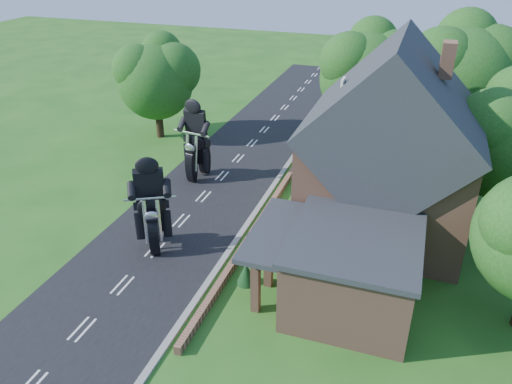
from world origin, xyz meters
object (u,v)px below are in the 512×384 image
(motorcycle_lead, at_px, (155,235))
(motorcycle_follow, at_px, (198,167))
(garden_wall, at_px, (266,213))
(house, at_px, (389,153))
(annex, at_px, (350,269))

(motorcycle_lead, relative_size, motorcycle_follow, 0.96)
(garden_wall, height_order, motorcycle_follow, motorcycle_follow)
(house, relative_size, annex, 1.45)
(garden_wall, distance_m, house, 7.52)
(house, xyz_separation_m, motorcycle_follow, (-11.84, 2.29, -3.54))
(motorcycle_lead, bearing_deg, garden_wall, -160.23)
(garden_wall, relative_size, motorcycle_follow, 12.79)
(motorcycle_lead, distance_m, motorcycle_follow, 8.17)
(garden_wall, distance_m, motorcycle_follow, 6.56)
(house, relative_size, motorcycle_follow, 5.95)
(motorcycle_lead, bearing_deg, annex, 146.11)
(house, bearing_deg, garden_wall, -170.83)
(garden_wall, distance_m, motorcycle_lead, 6.48)
(motorcycle_lead, height_order, motorcycle_follow, motorcycle_follow)
(garden_wall, xyz_separation_m, annex, (5.57, -5.80, 1.57))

